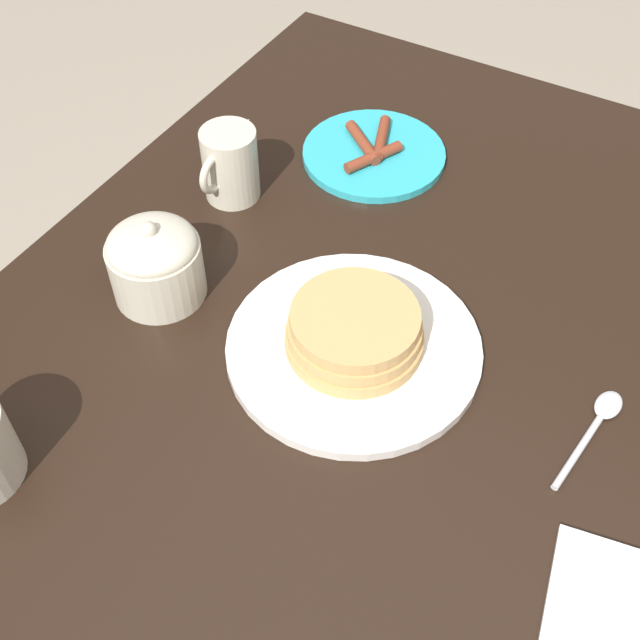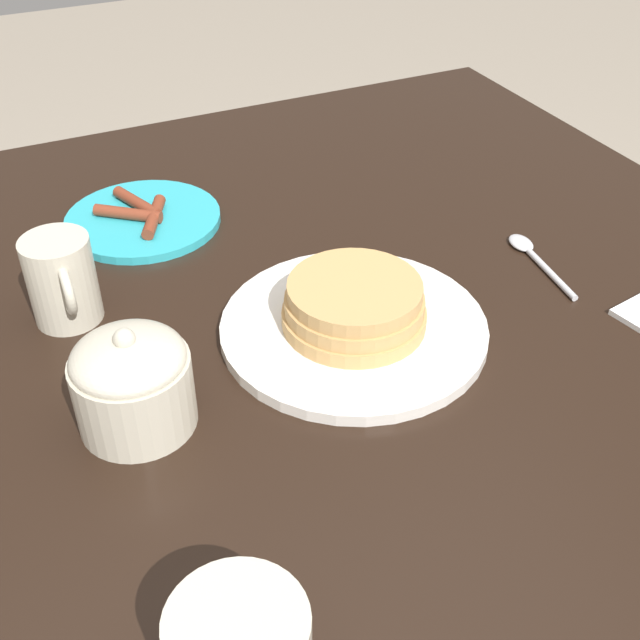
# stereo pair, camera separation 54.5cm
# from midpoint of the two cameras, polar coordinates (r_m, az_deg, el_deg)

# --- Properties ---
(dining_table) EXTENTS (1.24, 0.91, 0.76)m
(dining_table) POSITION_cam_midpoint_polar(r_m,az_deg,el_deg) (0.82, 22.15, -13.53)
(dining_table) COLOR black
(dining_table) RESTS_ON ground_plane
(pancake_plate) EXTENTS (0.26, 0.26, 0.06)m
(pancake_plate) POSITION_cam_midpoint_polar(r_m,az_deg,el_deg) (0.74, 22.23, -3.04)
(pancake_plate) COLOR white
(pancake_plate) RESTS_ON dining_table
(side_plate_bacon) EXTENTS (0.18, 0.18, 0.02)m
(side_plate_bacon) POSITION_cam_midpoint_polar(r_m,az_deg,el_deg) (0.97, 19.16, 11.40)
(side_plate_bacon) COLOR #2DADBC
(side_plate_bacon) RESTS_ON dining_table
(creamer_pitcher) EXTENTS (0.11, 0.07, 0.10)m
(creamer_pitcher) POSITION_cam_midpoint_polar(r_m,az_deg,el_deg) (0.85, 9.57, 11.19)
(creamer_pitcher) COLOR beige
(creamer_pitcher) RESTS_ON dining_table
(sugar_bowl) EXTENTS (0.10, 0.10, 0.10)m
(sugar_bowl) POSITION_cam_midpoint_polar(r_m,az_deg,el_deg) (0.72, 5.73, 3.24)
(sugar_bowl) COLOR beige
(sugar_bowl) RESTS_ON dining_table
(napkin) EXTENTS (0.18, 0.15, 0.01)m
(napkin) POSITION_cam_midpoint_polar(r_m,az_deg,el_deg) (0.74, 43.55, -21.12)
(napkin) COLOR white
(napkin) RESTS_ON dining_table
(spoon) EXTENTS (0.13, 0.03, 0.01)m
(spoon) POSITION_cam_midpoint_polar(r_m,az_deg,el_deg) (0.82, 38.52, -8.21)
(spoon) COLOR silver
(spoon) RESTS_ON dining_table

